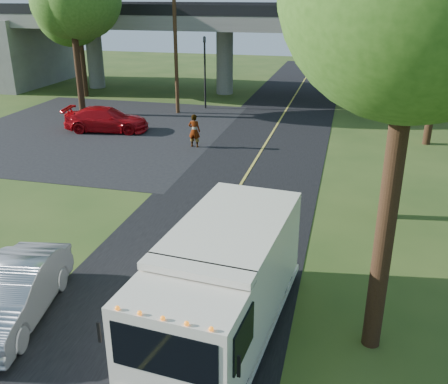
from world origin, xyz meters
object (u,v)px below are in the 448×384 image
(red_sedan, at_px, (107,119))
(pedestrian, at_px, (194,131))
(traffic_signal, at_px, (205,65))
(tree_left_far, at_px, (78,2))
(silver_sedan, at_px, (13,293))
(utility_pole, at_px, (176,47))
(step_van, at_px, (223,282))

(red_sedan, relative_size, pedestrian, 2.75)
(traffic_signal, xyz_separation_m, tree_left_far, (-10.79, 1.84, 4.25))
(silver_sedan, bearing_deg, utility_pole, 87.91)
(tree_left_far, bearing_deg, utility_pole, -22.43)
(step_van, relative_size, pedestrian, 3.78)
(utility_pole, height_order, pedestrian, utility_pole)
(step_van, bearing_deg, traffic_signal, 112.36)
(traffic_signal, bearing_deg, step_van, -72.99)
(traffic_signal, height_order, red_sedan, traffic_signal)
(silver_sedan, xyz_separation_m, pedestrian, (-0.05, 16.39, 0.18))
(tree_left_far, height_order, step_van, tree_left_far)
(utility_pole, xyz_separation_m, pedestrian, (3.70, -7.84, -3.65))
(traffic_signal, bearing_deg, red_sedan, -117.88)
(traffic_signal, xyz_separation_m, red_sedan, (-4.16, -7.86, -2.45))
(traffic_signal, xyz_separation_m, step_van, (7.83, -25.58, -1.62))
(utility_pole, distance_m, silver_sedan, 24.81)
(step_van, xyz_separation_m, pedestrian, (-5.63, 15.74, -0.64))
(step_van, bearing_deg, tree_left_far, 129.53)
(utility_pole, height_order, step_van, utility_pole)
(traffic_signal, bearing_deg, silver_sedan, -85.09)
(traffic_signal, xyz_separation_m, utility_pole, (-1.50, -2.00, 1.40))
(step_van, relative_size, silver_sedan, 1.53)
(red_sedan, bearing_deg, utility_pole, -33.37)
(red_sedan, bearing_deg, tree_left_far, 25.40)
(tree_left_far, xyz_separation_m, silver_sedan, (13.05, -28.06, -6.68))
(utility_pole, distance_m, step_van, 25.54)
(utility_pole, bearing_deg, tree_left_far, 157.57)
(red_sedan, bearing_deg, silver_sedan, -169.72)
(step_van, xyz_separation_m, red_sedan, (-11.99, 17.72, -0.83))
(pedestrian, bearing_deg, traffic_signal, -72.01)
(traffic_signal, relative_size, utility_pole, 0.58)
(traffic_signal, height_order, utility_pole, utility_pole)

